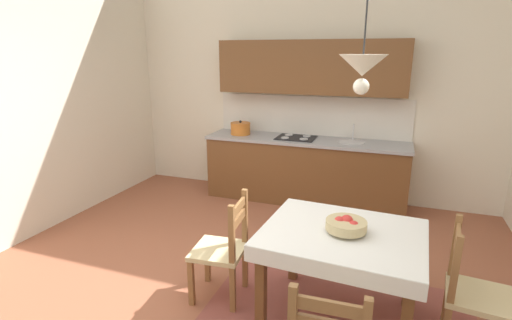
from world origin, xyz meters
TOP-DOWN VIEW (x-y plane):
  - ground_plane at (0.00, 0.00)m, footprint 5.82×6.13m
  - wall_back at (0.00, 2.83)m, footprint 5.82×0.12m
  - kitchen_cabinetry at (0.06, 2.49)m, footprint 2.76×0.63m
  - dining_table at (0.89, 0.08)m, footprint 1.24×1.04m
  - dining_chair_tv_side at (-0.07, 0.03)m, footprint 0.46×0.46m
  - dining_chair_window_side at (1.80, 0.07)m, footprint 0.46×0.46m
  - fruit_bowl at (0.92, 0.07)m, footprint 0.30×0.30m
  - pendant_lamp at (0.95, 0.12)m, footprint 0.32×0.32m

SIDE VIEW (x-z plane):
  - ground_plane at x=0.00m, z-range -0.10..0.00m
  - dining_chair_tv_side at x=-0.07m, z-range -0.02..0.91m
  - dining_chair_window_side at x=1.80m, z-range -0.02..0.91m
  - dining_table at x=0.89m, z-range 0.24..0.99m
  - fruit_bowl at x=0.92m, z-range 0.75..0.87m
  - kitchen_cabinetry at x=0.06m, z-range -0.24..1.96m
  - pendant_lamp at x=0.95m, z-range 1.54..2.35m
  - wall_back at x=0.00m, z-range 0.00..3.97m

